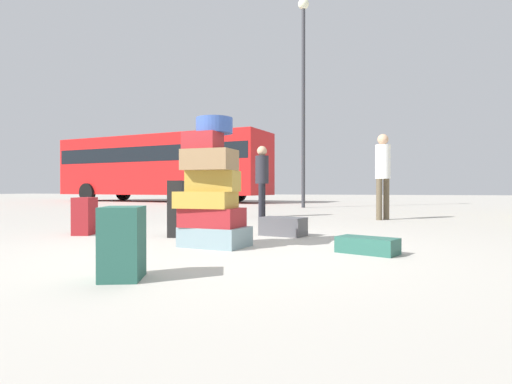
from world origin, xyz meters
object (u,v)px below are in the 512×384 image
Objects in this scene: person_bearded_onlooker at (383,169)px; person_tourist_with_camera at (262,175)px; suitcase_maroon_foreground_near at (85,216)px; parked_bus at (161,164)px; suitcase_tower at (211,193)px; suitcase_teal_behind_tower at (367,245)px; suitcase_charcoal_left_side at (283,226)px; suitcase_teal_right_side at (123,243)px; suitcase_black_white_trunk at (179,208)px; lamp_post at (303,74)px.

person_tourist_with_camera is (-2.59, 0.20, -0.10)m from person_bearded_onlooker.
parked_bus reaches higher than suitcase_maroon_foreground_near.
suitcase_teal_behind_tower is at bearing -2.05° from suitcase_tower.
person_tourist_with_camera is at bearing 123.82° from suitcase_charcoal_left_side.
suitcase_tower reaches higher than suitcase_charcoal_left_side.
suitcase_teal_right_side is at bearing 23.89° from person_bearded_onlooker.
suitcase_tower is 2.46× the size of suitcase_teal_behind_tower.
suitcase_maroon_foreground_near reaches higher than suitcase_charcoal_left_side.
suitcase_tower is at bearing -49.77° from parked_bus.
suitcase_black_white_trunk is 1.45× the size of suitcase_teal_right_side.
person_tourist_with_camera reaches higher than suitcase_maroon_foreground_near.
person_bearded_onlooker is (0.35, 4.66, 0.97)m from suitcase_teal_behind_tower.
suitcase_charcoal_left_side is 1.03× the size of suitcase_teal_behind_tower.
person_bearded_onlooker is (4.13, 3.90, 0.79)m from suitcase_maroon_foreground_near.
suitcase_tower is 0.89× the size of person_tourist_with_camera.
lamp_post reaches higher than suitcase_tower.
suitcase_charcoal_left_side is at bearing -3.10° from suitcase_maroon_foreground_near.
person_tourist_with_camera reaches higher than suitcase_charcoal_left_side.
person_tourist_with_camera reaches higher than suitcase_teal_right_side.
suitcase_teal_behind_tower is at bearing 37.51° from person_bearded_onlooker.
suitcase_charcoal_left_side is 0.05× the size of parked_bus.
suitcase_charcoal_left_side is (1.34, 0.41, -0.25)m from suitcase_black_white_trunk.
suitcase_charcoal_left_side is 3.75m from person_bearded_onlooker.
lamp_post is (0.45, 8.75, 4.10)m from suitcase_black_white_trunk.
suitcase_maroon_foreground_near is at bearing -55.68° from parked_bus.
person_tourist_with_camera is 0.23× the size of lamp_post.
suitcase_tower is at bearing -157.78° from suitcase_teal_behind_tower.
suitcase_maroon_foreground_near is (-2.13, 0.70, -0.33)m from suitcase_tower.
suitcase_teal_right_side is 12.06m from lamp_post.
lamp_post is (-1.99, 9.66, 4.39)m from suitcase_teal_behind_tower.
suitcase_teal_behind_tower is (1.09, -1.32, -0.05)m from suitcase_charcoal_left_side.
person_tourist_with_camera is (0.19, 3.95, 0.57)m from suitcase_black_white_trunk.
lamp_post is at bearing -113.19° from person_bearded_onlooker.
lamp_post reaches higher than suitcase_teal_right_side.
suitcase_charcoal_left_side is at bearing -45.69° from parked_bus.
lamp_post is at bearing 78.35° from suitcase_black_white_trunk.
person_bearded_onlooker is at bearing 44.69° from suitcase_black_white_trunk.
person_tourist_with_camera is at bearing -93.08° from lamp_post.
suitcase_teal_behind_tower is (3.79, -0.76, -0.18)m from suitcase_maroon_foreground_near.
suitcase_teal_behind_tower is 1.13× the size of suitcase_teal_right_side.
suitcase_tower reaches higher than suitcase_maroon_foreground_near.
parked_bus reaches higher than person_tourist_with_camera.
suitcase_maroon_foreground_near is 3.19m from suitcase_teal_right_side.
suitcase_teal_right_side is (2.10, -2.40, -0.00)m from suitcase_maroon_foreground_near.
suitcase_tower is 0.20× the size of lamp_post.
person_tourist_with_camera is 0.14× the size of parked_bus.
person_bearded_onlooker is at bearing 81.77° from person_tourist_with_camera.
person_tourist_with_camera is (-0.56, 6.49, 0.69)m from suitcase_teal_right_side.
parked_bus is 1.61× the size of lamp_post.
suitcase_maroon_foreground_near is at bearing -24.46° from person_tourist_with_camera.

